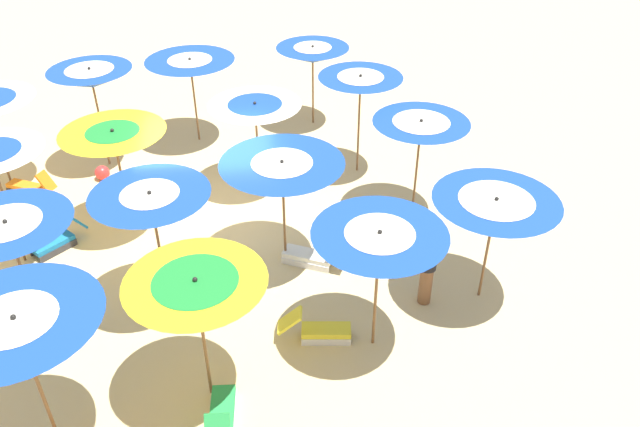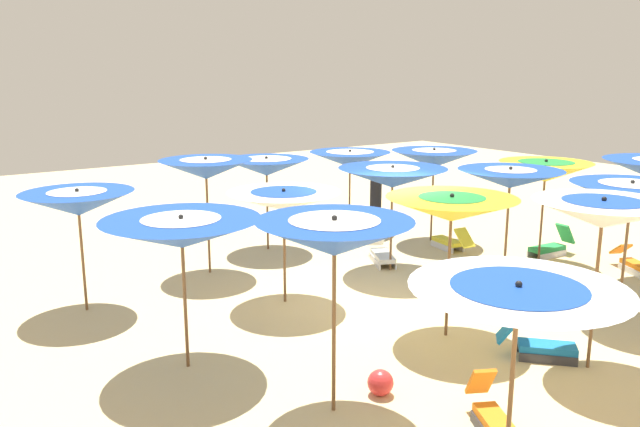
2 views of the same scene
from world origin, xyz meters
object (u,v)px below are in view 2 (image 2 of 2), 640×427
object	(u,v)px
beach_umbrella_8	(182,233)
lounger_3	(540,344)
beach_umbrella_6	(510,179)
lounger_0	(382,254)
beach_umbrella_11	(434,159)
beach_umbrella_13	(206,169)
lounger_1	(635,264)
beachgoer_0	(376,203)
beach_umbrella_9	(284,200)
lounger_4	(451,241)
beach_umbrella_7	(545,171)
beach_umbrella_12	(78,203)
beach_umbrella_1	(603,214)
beach_umbrella_4	(334,237)
lounger_2	(550,246)
beach_umbrella_0	(517,306)
lounger_5	(496,421)
beach_umbrella_15	(350,159)
beach_umbrella_10	(392,177)
beach_ball	(380,383)
beach_umbrella_2	(631,194)
beach_umbrella_5	(451,209)

from	to	relation	value
beach_umbrella_8	lounger_3	size ratio (longest dim) A/B	2.05
beach_umbrella_6	lounger_0	xyz separation A→B (m)	(-2.75, -0.79, -2.02)
beach_umbrella_11	beach_umbrella_13	bearing A→B (deg)	-98.15
lounger_1	lounger_3	size ratio (longest dim) A/B	1.16
beachgoer_0	beach_umbrella_8	bearing A→B (deg)	-10.44
beach_umbrella_9	lounger_4	world-z (taller)	beach_umbrella_9
beach_umbrella_7	beach_umbrella_12	size ratio (longest dim) A/B	1.05
beach_umbrella_1	beach_umbrella_11	xyz separation A→B (m)	(-6.43, 3.18, -0.19)
beach_umbrella_4	lounger_2	distance (m)	8.92
beach_umbrella_0	beach_umbrella_11	world-z (taller)	beach_umbrella_11
lounger_5	lounger_3	bearing A→B (deg)	142.38
beach_umbrella_8	lounger_1	bearing A→B (deg)	82.10
beach_umbrella_13	beachgoer_0	distance (m)	5.05
beach_umbrella_13	lounger_1	distance (m)	9.32
beach_umbrella_4	beachgoer_0	size ratio (longest dim) A/B	1.51
lounger_2	lounger_5	xyz separation A→B (m)	(4.30, -7.05, -0.02)
beach_umbrella_1	beach_umbrella_9	size ratio (longest dim) A/B	1.18
beach_umbrella_15	lounger_0	size ratio (longest dim) A/B	1.64
lounger_4	beach_umbrella_10	bearing A→B (deg)	107.34
beach_ball	lounger_1	bearing A→B (deg)	96.65
lounger_0	beach_umbrella_0	bearing A→B (deg)	-4.05
beach_umbrella_2	beach_umbrella_15	bearing A→B (deg)	179.60
beach_umbrella_4	lounger_1	size ratio (longest dim) A/B	1.98
beach_umbrella_10	beach_umbrella_13	distance (m)	3.89
beach_umbrella_5	lounger_1	size ratio (longest dim) A/B	1.84
beach_umbrella_15	lounger_4	size ratio (longest dim) A/B	1.69
beach_umbrella_4	beach_umbrella_9	bearing A→B (deg)	157.00
beach_umbrella_6	lounger_0	distance (m)	3.50
beach_umbrella_9	beachgoer_0	xyz separation A→B (m)	(-2.74, 4.47, -1.05)
beach_umbrella_12	beach_umbrella_1	bearing A→B (deg)	39.29
beach_umbrella_0	lounger_1	distance (m)	8.75
beach_umbrella_1	beach_umbrella_7	xyz separation A→B (m)	(-3.70, 3.86, -0.22)
lounger_1	beach_umbrella_9	bearing A→B (deg)	-86.17
beach_umbrella_4	beachgoer_0	distance (m)	8.91
beach_umbrella_1	lounger_5	world-z (taller)	beach_umbrella_1
beach_umbrella_13	beach_umbrella_15	bearing A→B (deg)	106.07
beach_umbrella_12	beach_umbrella_15	xyz separation A→B (m)	(-2.12, 7.60, -0.05)
beach_umbrella_10	lounger_3	size ratio (longest dim) A/B	2.08
beach_ball	lounger_2	bearing A→B (deg)	110.16
beach_umbrella_12	beach_ball	world-z (taller)	beach_umbrella_12
lounger_1	lounger_3	distance (m)	5.40
beach_umbrella_15	beach_umbrella_13	bearing A→B (deg)	-73.93
beach_umbrella_12	lounger_3	bearing A→B (deg)	40.22
lounger_0	beachgoer_0	world-z (taller)	beachgoer_0
beach_umbrella_8	lounger_2	size ratio (longest dim) A/B	1.85
beach_umbrella_1	beach_umbrella_15	size ratio (longest dim) A/B	1.17
beach_umbrella_6	beach_umbrella_13	distance (m)	6.07
beach_umbrella_4	lounger_4	xyz separation A→B (m)	(-4.38, 6.69, -2.06)
beach_umbrella_4	beach_umbrella_12	world-z (taller)	beach_umbrella_4
beach_umbrella_13	lounger_4	xyz separation A→B (m)	(1.71, 5.52, -2.03)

